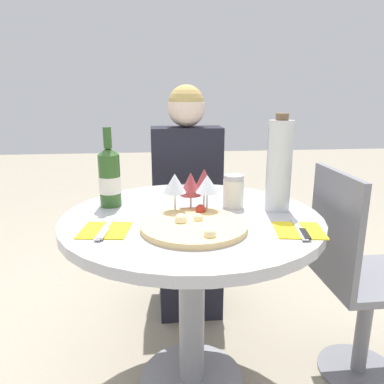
% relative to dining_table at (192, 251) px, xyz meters
% --- Properties ---
extents(ground_plane, '(12.00, 12.00, 0.00)m').
position_rel_dining_table_xyz_m(ground_plane, '(0.00, 0.00, -0.58)').
color(ground_plane, '#9E937F').
rests_on(ground_plane, ground).
extents(dining_table, '(0.93, 0.93, 0.72)m').
position_rel_dining_table_xyz_m(dining_table, '(0.00, 0.00, 0.00)').
color(dining_table, gray).
rests_on(dining_table, ground_plane).
extents(chair_behind_diner, '(0.36, 0.36, 0.87)m').
position_rel_dining_table_xyz_m(chair_behind_diner, '(0.05, 0.77, -0.15)').
color(chair_behind_diner, slate).
rests_on(chair_behind_diner, ground_plane).
extents(seated_diner, '(0.38, 0.40, 1.19)m').
position_rel_dining_table_xyz_m(seated_diner, '(0.05, 0.64, -0.04)').
color(seated_diner, black).
rests_on(seated_diner, ground_plane).
extents(chair_empty_side, '(0.36, 0.36, 0.87)m').
position_rel_dining_table_xyz_m(chair_empty_side, '(0.65, -0.02, -0.15)').
color(chair_empty_side, slate).
rests_on(chair_empty_side, ground_plane).
extents(pizza_large, '(0.35, 0.35, 0.05)m').
position_rel_dining_table_xyz_m(pizza_large, '(-0.01, -0.15, 0.15)').
color(pizza_large, '#E5C17F').
rests_on(pizza_large, dining_table).
extents(wine_bottle, '(0.08, 0.08, 0.30)m').
position_rel_dining_table_xyz_m(wine_bottle, '(-0.30, 0.14, 0.25)').
color(wine_bottle, '#2D5623').
rests_on(wine_bottle, dining_table).
extents(tall_carafe, '(0.09, 0.09, 0.36)m').
position_rel_dining_table_xyz_m(tall_carafe, '(0.32, 0.03, 0.31)').
color(tall_carafe, silver).
rests_on(tall_carafe, dining_table).
extents(sugar_shaker, '(0.08, 0.08, 0.13)m').
position_rel_dining_table_xyz_m(sugar_shaker, '(0.17, 0.08, 0.20)').
color(sugar_shaker, silver).
rests_on(sugar_shaker, dining_table).
extents(wine_glass_front_right, '(0.08, 0.08, 0.15)m').
position_rel_dining_table_xyz_m(wine_glass_front_right, '(0.05, -0.01, 0.25)').
color(wine_glass_front_right, silver).
rests_on(wine_glass_front_right, dining_table).
extents(wine_glass_back_right, '(0.07, 0.07, 0.15)m').
position_rel_dining_table_xyz_m(wine_glass_back_right, '(0.05, 0.07, 0.25)').
color(wine_glass_back_right, silver).
rests_on(wine_glass_back_right, dining_table).
extents(wine_glass_front_left, '(0.08, 0.08, 0.15)m').
position_rel_dining_table_xyz_m(wine_glass_front_left, '(-0.06, -0.01, 0.26)').
color(wine_glass_front_left, silver).
rests_on(wine_glass_front_left, dining_table).
extents(wine_glass_center, '(0.08, 0.08, 0.15)m').
position_rel_dining_table_xyz_m(wine_glass_center, '(-0.00, 0.03, 0.25)').
color(wine_glass_center, silver).
rests_on(wine_glass_center, dining_table).
extents(place_setting_left, '(0.17, 0.19, 0.01)m').
position_rel_dining_table_xyz_m(place_setting_left, '(-0.29, -0.13, 0.14)').
color(place_setting_left, yellow).
rests_on(place_setting_left, dining_table).
extents(place_setting_right, '(0.17, 0.19, 0.01)m').
position_rel_dining_table_xyz_m(place_setting_right, '(0.32, -0.20, 0.14)').
color(place_setting_right, yellow).
rests_on(place_setting_right, dining_table).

